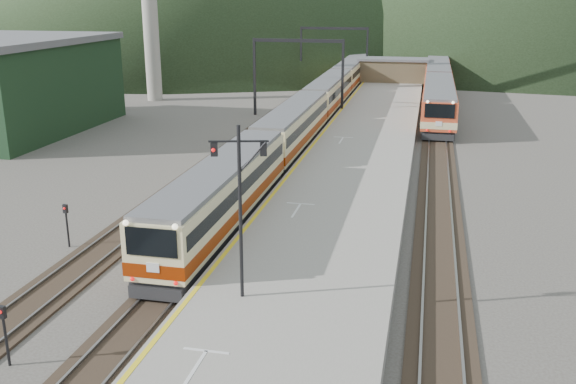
# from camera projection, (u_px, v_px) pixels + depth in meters

# --- Properties ---
(track_main) EXTENTS (2.60, 200.00, 0.23)m
(track_main) POSITION_uv_depth(u_px,v_px,m) (295.00, 149.00, 52.94)
(track_main) COLOR black
(track_main) RESTS_ON ground
(track_far) EXTENTS (2.60, 200.00, 0.23)m
(track_far) POSITION_uv_depth(u_px,v_px,m) (237.00, 146.00, 53.96)
(track_far) COLOR black
(track_far) RESTS_ON ground
(track_second) EXTENTS (2.60, 200.00, 0.23)m
(track_second) POSITION_uv_depth(u_px,v_px,m) (438.00, 156.00, 50.58)
(track_second) COLOR black
(track_second) RESTS_ON ground
(platform) EXTENTS (8.00, 100.00, 1.00)m
(platform) POSITION_uv_depth(u_px,v_px,m) (361.00, 153.00, 49.80)
(platform) COLOR gray
(platform) RESTS_ON ground
(gantry_near) EXTENTS (9.55, 0.25, 8.00)m
(gantry_near) POSITION_uv_depth(u_px,v_px,m) (298.00, 63.00, 65.89)
(gantry_near) COLOR black
(gantry_near) RESTS_ON ground
(gantry_far) EXTENTS (9.55, 0.25, 8.00)m
(gantry_far) POSITION_uv_depth(u_px,v_px,m) (334.00, 45.00, 89.21)
(gantry_far) COLOR black
(gantry_far) RESTS_ON ground
(warehouse) EXTENTS (14.50, 20.50, 8.60)m
(warehouse) POSITION_uv_depth(u_px,v_px,m) (4.00, 85.00, 59.28)
(warehouse) COLOR black
(warehouse) RESTS_ON ground
(station_shed) EXTENTS (9.40, 4.40, 3.10)m
(station_shed) POSITION_uv_depth(u_px,v_px,m) (393.00, 70.00, 86.51)
(station_shed) COLOR brown
(station_shed) RESTS_ON platform
(main_train) EXTENTS (2.68, 92.17, 3.27)m
(main_train) POSITION_uv_depth(u_px,v_px,m) (329.00, 96.00, 68.95)
(main_train) COLOR beige
(main_train) RESTS_ON track_main
(second_train) EXTENTS (3.08, 41.94, 3.76)m
(second_train) POSITION_uv_depth(u_px,v_px,m) (438.00, 86.00, 74.23)
(second_train) COLOR #D54B28
(second_train) RESTS_ON track_second
(signal_mast) EXTENTS (2.15, 0.66, 6.81)m
(signal_mast) POSITION_uv_depth(u_px,v_px,m) (240.00, 195.00, 23.91)
(signal_mast) COLOR black
(signal_mast) RESTS_ON platform
(short_signal_a) EXTENTS (0.23, 0.17, 2.27)m
(short_signal_a) POSITION_uv_depth(u_px,v_px,m) (4.00, 328.00, 21.82)
(short_signal_a) COLOR black
(short_signal_a) RESTS_ON ground
(short_signal_b) EXTENTS (0.24, 0.19, 2.27)m
(short_signal_b) POSITION_uv_depth(u_px,v_px,m) (222.00, 161.00, 43.64)
(short_signal_b) COLOR black
(short_signal_b) RESTS_ON ground
(short_signal_c) EXTENTS (0.24, 0.19, 2.27)m
(short_signal_c) POSITION_uv_depth(u_px,v_px,m) (67.00, 220.00, 32.26)
(short_signal_c) COLOR black
(short_signal_c) RESTS_ON ground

